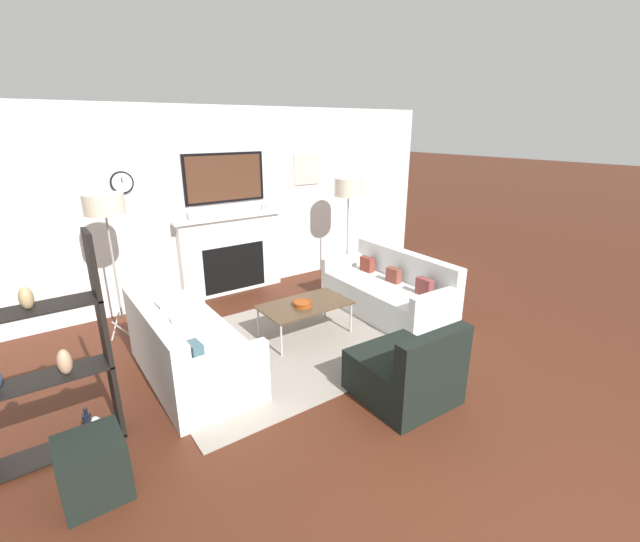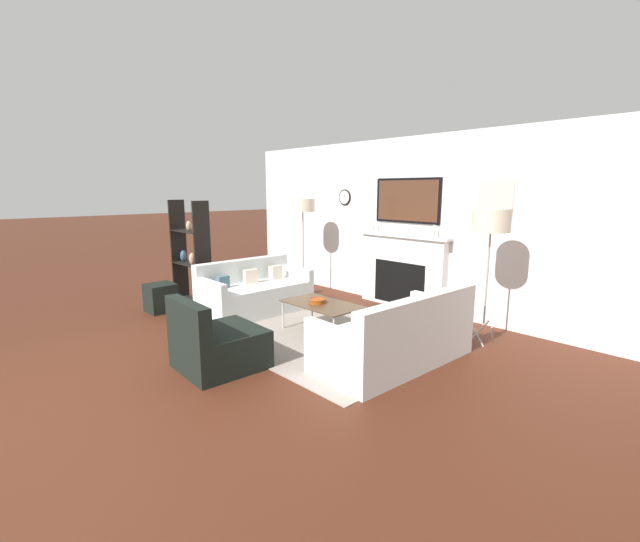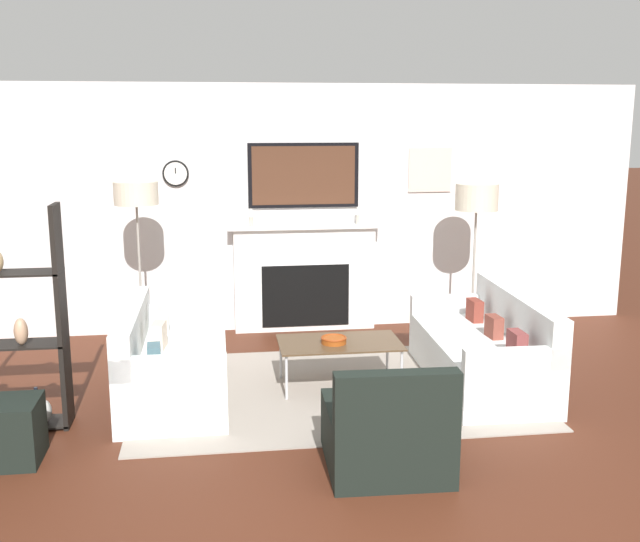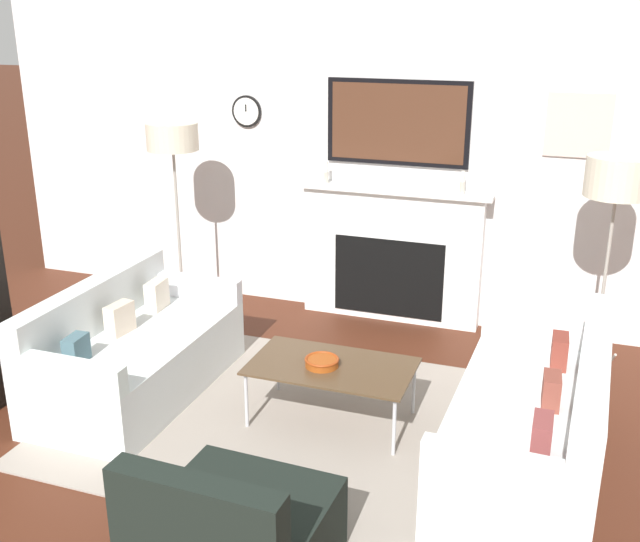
# 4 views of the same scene
# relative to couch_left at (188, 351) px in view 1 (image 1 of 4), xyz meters

# --- Properties ---
(ground_plane) EXTENTS (60.00, 60.00, 0.00)m
(ground_plane) POSITION_rel_couch_left_xyz_m (1.38, -3.12, -0.29)
(ground_plane) COLOR #492214
(fireplace_wall) EXTENTS (7.60, 0.28, 2.70)m
(fireplace_wall) POSITION_rel_couch_left_xyz_m (1.38, 2.04, 0.94)
(fireplace_wall) COLOR silver
(fireplace_wall) RESTS_ON ground_plane
(area_rug) EXTENTS (3.36, 2.27, 0.01)m
(area_rug) POSITION_rel_couch_left_xyz_m (1.38, -0.00, -0.29)
(area_rug) COLOR gray
(area_rug) RESTS_ON ground_plane
(couch_left) EXTENTS (0.85, 1.67, 0.80)m
(couch_left) POSITION_rel_couch_left_xyz_m (0.00, 0.00, 0.00)
(couch_left) COLOR silver
(couch_left) RESTS_ON ground_plane
(couch_right) EXTENTS (0.90, 1.89, 0.82)m
(couch_right) POSITION_rel_couch_left_xyz_m (2.76, -0.00, -0.01)
(couch_right) COLOR silver
(couch_right) RESTS_ON ground_plane
(armchair) EXTENTS (0.83, 0.86, 0.79)m
(armchair) POSITION_rel_couch_left_xyz_m (1.52, -1.51, -0.03)
(armchair) COLOR black
(armchair) RESTS_ON ground_plane
(coffee_table) EXTENTS (1.07, 0.62, 0.41)m
(coffee_table) POSITION_rel_couch_left_xyz_m (1.46, 0.08, 0.10)
(coffee_table) COLOR #4C3823
(coffee_table) RESTS_ON ground_plane
(decorative_bowl) EXTENTS (0.23, 0.23, 0.06)m
(decorative_bowl) POSITION_rel_couch_left_xyz_m (1.40, 0.05, 0.15)
(decorative_bowl) COLOR #9B4314
(decorative_bowl) RESTS_ON coffee_table
(floor_lamp_left) EXTENTS (0.43, 0.43, 1.74)m
(floor_lamp_left) POSITION_rel_couch_left_xyz_m (-0.35, 1.31, 1.30)
(floor_lamp_left) COLOR #9E998E
(floor_lamp_left) RESTS_ON ground_plane
(floor_lamp_right) EXTENTS (0.44, 0.44, 1.68)m
(floor_lamp_right) POSITION_rel_couch_left_xyz_m (3.10, 1.31, 1.22)
(floor_lamp_right) COLOR #9E998E
(floor_lamp_right) RESTS_ON ground_plane
(shelf_unit) EXTENTS (0.90, 0.28, 1.72)m
(shelf_unit) POSITION_rel_couch_left_xyz_m (-1.18, -0.45, 0.48)
(shelf_unit) COLOR black
(shelf_unit) RESTS_ON ground_plane
(ottoman) EXTENTS (0.42, 0.42, 0.44)m
(ottoman) POSITION_rel_couch_left_xyz_m (-1.03, -1.05, -0.07)
(ottoman) COLOR black
(ottoman) RESTS_ON ground_plane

